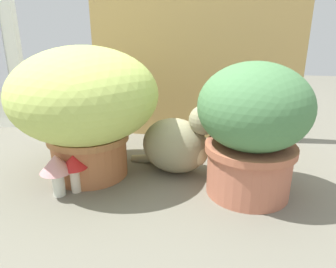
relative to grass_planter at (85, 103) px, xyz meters
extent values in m
plane|color=#6A6759|center=(0.23, -0.05, -0.29)|extent=(6.00, 6.00, 0.00)
cube|color=tan|center=(0.34, 0.51, 0.19)|extent=(1.03, 0.03, 0.94)
cylinder|color=#AE6940|center=(0.00, 0.00, -0.20)|extent=(0.28, 0.28, 0.17)
cylinder|color=#A96F42|center=(0.00, 0.00, -0.13)|extent=(0.30, 0.30, 0.02)
ellipsoid|color=#B6CC62|center=(0.00, 0.00, 0.03)|extent=(0.54, 0.54, 0.35)
cylinder|color=#B6694F|center=(0.59, -0.04, -0.20)|extent=(0.28, 0.28, 0.18)
cylinder|color=#B26548|center=(0.59, -0.04, -0.12)|extent=(0.30, 0.30, 0.02)
ellipsoid|color=#4A7C49|center=(0.59, -0.04, 0.02)|extent=(0.36, 0.36, 0.29)
ellipsoid|color=gray|center=(0.32, 0.08, -0.18)|extent=(0.28, 0.21, 0.22)
ellipsoid|color=beige|center=(0.42, 0.06, -0.19)|extent=(0.08, 0.11, 0.11)
sphere|color=gray|center=(0.43, 0.06, -0.06)|extent=(0.13, 0.13, 0.11)
cone|color=gray|center=(0.43, 0.09, 0.00)|extent=(0.04, 0.04, 0.04)
cone|color=gray|center=(0.42, 0.03, 0.00)|extent=(0.04, 0.04, 0.04)
cylinder|color=gray|center=(0.21, 0.14, -0.26)|extent=(0.19, 0.06, 0.07)
cylinder|color=beige|center=(0.00, -0.14, -0.24)|extent=(0.03, 0.03, 0.09)
cone|color=red|center=(0.00, -0.14, -0.17)|extent=(0.10, 0.10, 0.05)
cylinder|color=silver|center=(-0.04, -0.17, -0.24)|extent=(0.04, 0.04, 0.09)
cone|color=pink|center=(-0.04, -0.17, -0.17)|extent=(0.11, 0.11, 0.06)
camera|label=1|loc=(0.49, -1.02, 0.26)|focal=32.74mm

